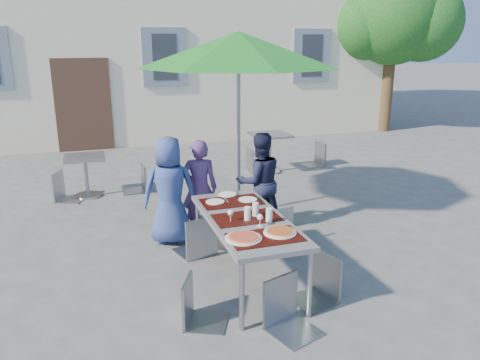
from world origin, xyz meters
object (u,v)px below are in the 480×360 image
object	(u,v)px
chair_1	(212,209)
chair_2	(275,202)
child_0	(170,191)
cafe_table_0	(86,170)
child_1	(199,188)
cafe_table_1	(270,145)
patio_umbrella	(239,51)
bg_chair_r_0	(137,163)
chair_4	(321,252)
chair_5	(289,275)
pizza_near_right	(280,232)
dining_table	(247,223)
child_2	(259,182)
bg_chair_l_1	(255,146)
bg_chair_r_1	(317,140)
chair_0	(197,212)
chair_3	(196,276)
bg_chair_l_0	(62,169)
pizza_near_left	(243,237)

from	to	relation	value
chair_1	chair_2	size ratio (longest dim) A/B	0.91
child_0	cafe_table_0	world-z (taller)	child_0
child_1	cafe_table_1	xyz separation A→B (m)	(2.09, 2.70, -0.10)
chair_1	patio_umbrella	xyz separation A→B (m)	(0.70, 1.08, 1.91)
bg_chair_r_0	chair_4	bearing A→B (deg)	-72.49
chair_5	pizza_near_right	bearing A→B (deg)	77.61
child_0	chair_4	bearing A→B (deg)	132.00
dining_table	child_2	world-z (taller)	child_2
child_0	bg_chair_l_1	bearing A→B (deg)	-117.26
chair_2	cafe_table_0	distance (m)	3.66
chair_5	chair_4	bearing A→B (deg)	34.98
child_0	child_2	distance (m)	1.27
cafe_table_0	pizza_near_right	bearing A→B (deg)	-66.54
child_1	bg_chair_r_1	world-z (taller)	child_1
bg_chair_l_1	child_0	bearing A→B (deg)	-127.45
chair_0	chair_2	bearing A→B (deg)	-0.12
child_1	chair_1	xyz separation A→B (m)	(0.06, -0.46, -0.14)
child_1	chair_3	xyz separation A→B (m)	(-0.52, -2.06, -0.18)
chair_1	chair_5	world-z (taller)	chair_5
child_2	chair_0	world-z (taller)	child_2
child_1	child_2	bearing A→B (deg)	-168.99
dining_table	pizza_near_right	xyz separation A→B (m)	(0.17, -0.51, 0.07)
child_0	chair_1	bearing A→B (deg)	153.71
pizza_near_right	bg_chair_r_0	distance (m)	4.33
chair_3	bg_chair_r_1	xyz separation A→B (m)	(3.78, 4.97, 0.05)
chair_5	bg_chair_l_0	bearing A→B (deg)	114.59
pizza_near_left	bg_chair_l_0	distance (m)	4.48
chair_2	cafe_table_1	xyz separation A→B (m)	(1.26, 3.33, -0.02)
cafe_table_1	cafe_table_0	bearing A→B (deg)	-172.33
chair_1	patio_umbrella	size ratio (longest dim) A/B	0.31
dining_table	chair_1	bearing A→B (deg)	97.17
chair_2	chair_1	bearing A→B (deg)	167.89
chair_2	cafe_table_0	size ratio (longest dim) A/B	1.40
pizza_near_right	child_0	size ratio (longest dim) A/B	0.23
child_0	chair_2	size ratio (longest dim) A/B	1.42
child_0	cafe_table_1	size ratio (longest dim) A/B	1.78
chair_3	chair_4	distance (m)	1.30
child_1	child_2	world-z (taller)	child_2
chair_3	chair_0	bearing A→B (deg)	76.62
chair_1	cafe_table_1	bearing A→B (deg)	57.17
pizza_near_left	bg_chair_l_0	world-z (taller)	bg_chair_l_0
chair_2	chair_4	world-z (taller)	chair_2
chair_1	cafe_table_1	xyz separation A→B (m)	(2.04, 3.16, 0.04)
bg_chair_r_1	bg_chair_l_1	bearing A→B (deg)	-175.14
child_1	chair_5	world-z (taller)	child_1
cafe_table_1	child_2	bearing A→B (deg)	-114.50
dining_table	cafe_table_0	xyz separation A→B (m)	(-1.63, 3.66, -0.22)
child_0	chair_3	distance (m)	1.96
chair_1	bg_chair_l_1	size ratio (longest dim) A/B	0.99
child_2	bg_chair_r_0	distance (m)	2.72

